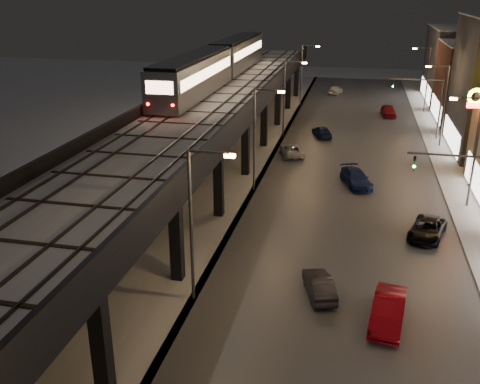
{
  "coord_description": "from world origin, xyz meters",
  "views": [
    {
      "loc": [
        7.62,
        -12.26,
        16.83
      ],
      "look_at": [
        1.0,
        17.68,
        5.0
      ],
      "focal_mm": 40.0,
      "sensor_mm": 36.0,
      "label": 1
    }
  ],
  "objects_px": {
    "car_onc_red": "(388,111)",
    "car_onc_white": "(356,179)",
    "subway_train": "(219,62)",
    "car_near_white": "(319,286)",
    "car_far_white": "(335,90)",
    "car_mid_dark": "(322,132)",
    "car_mid_silver": "(292,150)",
    "car_onc_dark": "(427,230)",
    "car_onc_silver": "(388,311)"
  },
  "relations": [
    {
      "from": "car_onc_silver",
      "to": "car_onc_white",
      "type": "relative_size",
      "value": 0.96
    },
    {
      "from": "subway_train",
      "to": "car_near_white",
      "type": "distance_m",
      "value": 38.1
    },
    {
      "from": "car_onc_white",
      "to": "car_far_white",
      "type": "bearing_deg",
      "value": 76.29
    },
    {
      "from": "car_mid_silver",
      "to": "car_near_white",
      "type": "bearing_deg",
      "value": 81.68
    },
    {
      "from": "car_mid_silver",
      "to": "car_onc_silver",
      "type": "height_order",
      "value": "car_onc_silver"
    },
    {
      "from": "subway_train",
      "to": "car_onc_white",
      "type": "distance_m",
      "value": 23.78
    },
    {
      "from": "car_mid_dark",
      "to": "car_onc_white",
      "type": "xyz_separation_m",
      "value": [
        4.24,
        -16.17,
        0.09
      ]
    },
    {
      "from": "subway_train",
      "to": "car_mid_silver",
      "type": "relative_size",
      "value": 8.89
    },
    {
      "from": "car_near_white",
      "to": "car_mid_silver",
      "type": "xyz_separation_m",
      "value": [
        -5.07,
        26.93,
        -0.02
      ]
    },
    {
      "from": "car_far_white",
      "to": "car_onc_white",
      "type": "relative_size",
      "value": 0.84
    },
    {
      "from": "subway_train",
      "to": "car_mid_dark",
      "type": "relative_size",
      "value": 9.29
    },
    {
      "from": "car_onc_dark",
      "to": "car_onc_red",
      "type": "relative_size",
      "value": 1.06
    },
    {
      "from": "subway_train",
      "to": "car_mid_dark",
      "type": "height_order",
      "value": "subway_train"
    },
    {
      "from": "car_mid_silver",
      "to": "car_onc_white",
      "type": "bearing_deg",
      "value": 111.85
    },
    {
      "from": "car_far_white",
      "to": "car_onc_silver",
      "type": "distance_m",
      "value": 65.28
    },
    {
      "from": "subway_train",
      "to": "car_onc_silver",
      "type": "distance_m",
      "value": 41.45
    },
    {
      "from": "car_near_white",
      "to": "car_onc_red",
      "type": "bearing_deg",
      "value": -113.68
    },
    {
      "from": "car_far_white",
      "to": "car_onc_dark",
      "type": "bearing_deg",
      "value": 113.92
    },
    {
      "from": "car_near_white",
      "to": "subway_train",
      "type": "bearing_deg",
      "value": -83.63
    },
    {
      "from": "subway_train",
      "to": "car_onc_dark",
      "type": "xyz_separation_m",
      "value": [
        21.68,
        -24.93,
        -7.91
      ]
    },
    {
      "from": "car_far_white",
      "to": "car_onc_dark",
      "type": "distance_m",
      "value": 54.49
    },
    {
      "from": "subway_train",
      "to": "car_onc_dark",
      "type": "height_order",
      "value": "subway_train"
    },
    {
      "from": "car_mid_dark",
      "to": "car_onc_red",
      "type": "relative_size",
      "value": 0.97
    },
    {
      "from": "car_near_white",
      "to": "car_onc_red",
      "type": "relative_size",
      "value": 0.88
    },
    {
      "from": "car_mid_silver",
      "to": "car_onc_white",
      "type": "relative_size",
      "value": 0.92
    },
    {
      "from": "subway_train",
      "to": "car_mid_dark",
      "type": "bearing_deg",
      "value": 4.71
    },
    {
      "from": "car_mid_silver",
      "to": "car_far_white",
      "type": "relative_size",
      "value": 1.09
    },
    {
      "from": "car_onc_red",
      "to": "car_far_white",
      "type": "bearing_deg",
      "value": 111.69
    },
    {
      "from": "car_near_white",
      "to": "car_mid_silver",
      "type": "relative_size",
      "value": 0.87
    },
    {
      "from": "subway_train",
      "to": "car_near_white",
      "type": "bearing_deg",
      "value": -66.6
    },
    {
      "from": "car_onc_red",
      "to": "car_onc_dark",
      "type": "bearing_deg",
      "value": -94.84
    },
    {
      "from": "car_onc_red",
      "to": "car_onc_white",
      "type": "bearing_deg",
      "value": -104.26
    },
    {
      "from": "car_near_white",
      "to": "car_far_white",
      "type": "distance_m",
      "value": 63.02
    },
    {
      "from": "car_mid_silver",
      "to": "car_mid_dark",
      "type": "xyz_separation_m",
      "value": [
        2.57,
        8.29,
        -0.0
      ]
    },
    {
      "from": "car_onc_silver",
      "to": "car_onc_red",
      "type": "relative_size",
      "value": 1.06
    },
    {
      "from": "car_far_white",
      "to": "car_onc_dark",
      "type": "height_order",
      "value": "car_far_white"
    },
    {
      "from": "car_onc_white",
      "to": "car_onc_silver",
      "type": "bearing_deg",
      "value": -103.57
    },
    {
      "from": "car_onc_silver",
      "to": "car_onc_white",
      "type": "bearing_deg",
      "value": 103.15
    },
    {
      "from": "car_near_white",
      "to": "car_onc_silver",
      "type": "xyz_separation_m",
      "value": [
        3.78,
        -2.02,
        0.13
      ]
    },
    {
      "from": "car_mid_silver",
      "to": "car_onc_dark",
      "type": "height_order",
      "value": "car_onc_dark"
    },
    {
      "from": "car_onc_dark",
      "to": "car_onc_red",
      "type": "xyz_separation_m",
      "value": [
        -1.26,
        38.92,
        0.1
      ]
    },
    {
      "from": "car_near_white",
      "to": "car_onc_red",
      "type": "distance_m",
      "value": 48.51
    },
    {
      "from": "car_onc_silver",
      "to": "car_onc_dark",
      "type": "relative_size",
      "value": 1.0
    },
    {
      "from": "car_onc_red",
      "to": "car_mid_silver",
      "type": "bearing_deg",
      "value": -123.38
    },
    {
      "from": "car_mid_dark",
      "to": "car_far_white",
      "type": "bearing_deg",
      "value": -108.41
    },
    {
      "from": "subway_train",
      "to": "car_mid_silver",
      "type": "distance_m",
      "value": 14.52
    },
    {
      "from": "car_mid_dark",
      "to": "car_far_white",
      "type": "xyz_separation_m",
      "value": [
        0.12,
        27.75,
        0.08
      ]
    },
    {
      "from": "subway_train",
      "to": "car_onc_white",
      "type": "bearing_deg",
      "value": -42.49
    },
    {
      "from": "car_mid_dark",
      "to": "subway_train",
      "type": "bearing_deg",
      "value": -13.47
    },
    {
      "from": "subway_train",
      "to": "car_onc_red",
      "type": "bearing_deg",
      "value": 34.41
    }
  ]
}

